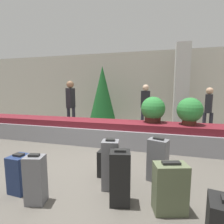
{
  "coord_description": "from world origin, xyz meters",
  "views": [
    {
      "loc": [
        1.24,
        -2.75,
        1.51
      ],
      "look_at": [
        0.0,
        1.78,
        0.89
      ],
      "focal_mm": 28.0,
      "sensor_mm": 36.0,
      "label": 1
    }
  ],
  "objects_px": {
    "suitcase_4": "(158,160)",
    "suitcase_8": "(36,180)",
    "suitcase_2": "(110,165)",
    "potted_plant_0": "(153,110)",
    "potted_plant_1": "(190,111)",
    "suitcase_7": "(107,163)",
    "decorated_tree": "(103,94)",
    "suitcase_1": "(20,173)",
    "pillar": "(181,87)",
    "suitcase_3": "(120,178)",
    "traveler_2": "(208,107)",
    "traveler_1": "(71,101)",
    "traveler_0": "(145,103)",
    "suitcase_5": "(170,188)"
  },
  "relations": [
    {
      "from": "traveler_0",
      "to": "suitcase_2",
      "type": "bearing_deg",
      "value": 91.69
    },
    {
      "from": "suitcase_7",
      "to": "decorated_tree",
      "type": "height_order",
      "value": "decorated_tree"
    },
    {
      "from": "suitcase_3",
      "to": "suitcase_7",
      "type": "height_order",
      "value": "suitcase_3"
    },
    {
      "from": "suitcase_4",
      "to": "potted_plant_0",
      "type": "distance_m",
      "value": 1.94
    },
    {
      "from": "suitcase_8",
      "to": "traveler_2",
      "type": "relative_size",
      "value": 0.43
    },
    {
      "from": "suitcase_5",
      "to": "traveler_0",
      "type": "relative_size",
      "value": 0.39
    },
    {
      "from": "pillar",
      "to": "suitcase_7",
      "type": "relative_size",
      "value": 6.62
    },
    {
      "from": "traveler_0",
      "to": "suitcase_3",
      "type": "bearing_deg",
      "value": 94.58
    },
    {
      "from": "suitcase_8",
      "to": "decorated_tree",
      "type": "bearing_deg",
      "value": 85.54
    },
    {
      "from": "suitcase_8",
      "to": "decorated_tree",
      "type": "distance_m",
      "value": 5.24
    },
    {
      "from": "suitcase_5",
      "to": "suitcase_7",
      "type": "bearing_deg",
      "value": 129.55
    },
    {
      "from": "suitcase_2",
      "to": "potted_plant_0",
      "type": "height_order",
      "value": "potted_plant_0"
    },
    {
      "from": "suitcase_1",
      "to": "potted_plant_0",
      "type": "xyz_separation_m",
      "value": [
        1.79,
        2.68,
        0.7
      ]
    },
    {
      "from": "decorated_tree",
      "to": "suitcase_2",
      "type": "bearing_deg",
      "value": -70.28
    },
    {
      "from": "suitcase_2",
      "to": "potted_plant_0",
      "type": "relative_size",
      "value": 1.16
    },
    {
      "from": "suitcase_4",
      "to": "potted_plant_0",
      "type": "bearing_deg",
      "value": 115.05
    },
    {
      "from": "suitcase_5",
      "to": "potted_plant_1",
      "type": "relative_size",
      "value": 0.97
    },
    {
      "from": "suitcase_3",
      "to": "suitcase_8",
      "type": "distance_m",
      "value": 1.12
    },
    {
      "from": "suitcase_1",
      "to": "traveler_2",
      "type": "bearing_deg",
      "value": 53.89
    },
    {
      "from": "suitcase_2",
      "to": "suitcase_3",
      "type": "xyz_separation_m",
      "value": [
        0.22,
        -0.31,
        -0.02
      ]
    },
    {
      "from": "suitcase_1",
      "to": "potted_plant_0",
      "type": "height_order",
      "value": "potted_plant_0"
    },
    {
      "from": "potted_plant_1",
      "to": "suitcase_5",
      "type": "bearing_deg",
      "value": -102.75
    },
    {
      "from": "pillar",
      "to": "traveler_1",
      "type": "relative_size",
      "value": 1.79
    },
    {
      "from": "traveler_2",
      "to": "suitcase_7",
      "type": "bearing_deg",
      "value": 166.04
    },
    {
      "from": "suitcase_2",
      "to": "traveler_0",
      "type": "distance_m",
      "value": 4.3
    },
    {
      "from": "suitcase_5",
      "to": "suitcase_2",
      "type": "bearing_deg",
      "value": 143.57
    },
    {
      "from": "suitcase_2",
      "to": "traveler_1",
      "type": "bearing_deg",
      "value": 117.83
    },
    {
      "from": "suitcase_3",
      "to": "potted_plant_1",
      "type": "bearing_deg",
      "value": 52.24
    },
    {
      "from": "pillar",
      "to": "potted_plant_0",
      "type": "distance_m",
      "value": 2.76
    },
    {
      "from": "pillar",
      "to": "suitcase_3",
      "type": "distance_m",
      "value": 5.37
    },
    {
      "from": "suitcase_1",
      "to": "suitcase_7",
      "type": "distance_m",
      "value": 1.36
    },
    {
      "from": "potted_plant_1",
      "to": "decorated_tree",
      "type": "relative_size",
      "value": 0.27
    },
    {
      "from": "suitcase_2",
      "to": "suitcase_8",
      "type": "bearing_deg",
      "value": -154.7
    },
    {
      "from": "suitcase_7",
      "to": "traveler_0",
      "type": "height_order",
      "value": "traveler_0"
    },
    {
      "from": "suitcase_2",
      "to": "traveler_0",
      "type": "height_order",
      "value": "traveler_0"
    },
    {
      "from": "suitcase_4",
      "to": "traveler_2",
      "type": "distance_m",
      "value": 3.76
    },
    {
      "from": "suitcase_4",
      "to": "potted_plant_1",
      "type": "xyz_separation_m",
      "value": [
        0.72,
        1.76,
        0.62
      ]
    },
    {
      "from": "suitcase_7",
      "to": "decorated_tree",
      "type": "relative_size",
      "value": 0.2
    },
    {
      "from": "suitcase_3",
      "to": "suitcase_4",
      "type": "bearing_deg",
      "value": 44.8
    },
    {
      "from": "suitcase_4",
      "to": "suitcase_8",
      "type": "xyz_separation_m",
      "value": [
        -1.55,
        -1.01,
        -0.03
      ]
    },
    {
      "from": "suitcase_1",
      "to": "decorated_tree",
      "type": "bearing_deg",
      "value": 97.34
    },
    {
      "from": "suitcase_2",
      "to": "potted_plant_0",
      "type": "bearing_deg",
      "value": 67.72
    },
    {
      "from": "suitcase_3",
      "to": "traveler_0",
      "type": "relative_size",
      "value": 0.44
    },
    {
      "from": "suitcase_2",
      "to": "potted_plant_1",
      "type": "xyz_separation_m",
      "value": [
        1.41,
        2.18,
        0.6
      ]
    },
    {
      "from": "traveler_1",
      "to": "suitcase_7",
      "type": "bearing_deg",
      "value": 42.49
    },
    {
      "from": "suitcase_2",
      "to": "suitcase_5",
      "type": "xyz_separation_m",
      "value": [
        0.85,
        -0.3,
        -0.07
      ]
    },
    {
      "from": "decorated_tree",
      "to": "suitcase_7",
      "type": "bearing_deg",
      "value": -70.65
    },
    {
      "from": "suitcase_4",
      "to": "suitcase_8",
      "type": "height_order",
      "value": "suitcase_4"
    },
    {
      "from": "potted_plant_1",
      "to": "traveler_0",
      "type": "height_order",
      "value": "traveler_0"
    },
    {
      "from": "suitcase_7",
      "to": "traveler_2",
      "type": "height_order",
      "value": "traveler_2"
    }
  ]
}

